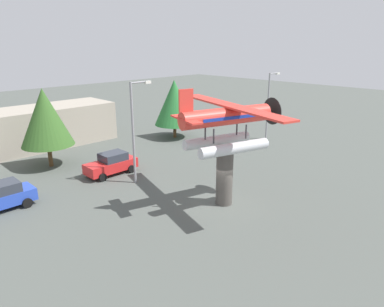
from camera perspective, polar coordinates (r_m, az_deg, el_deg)
name	(u,v)px	position (r m, az deg, el deg)	size (l,w,h in m)	color
ground_plane	(224,203)	(23.80, 5.16, -8.04)	(140.00, 140.00, 0.00)	#4C514C
display_pedestal	(224,177)	(23.05, 5.29, -3.83)	(1.10, 1.10, 3.76)	#4C4742
floatplane_monument	(228,124)	(22.08, 5.83, 4.84)	(7.19, 10.28, 4.00)	silver
car_near_blue	(0,197)	(25.63, -28.74, -6.19)	(4.20, 2.02, 1.76)	#2847B7
car_mid_red	(112,164)	(29.20, -12.94, -1.61)	(4.20, 2.02, 1.76)	red
streetlight_primary	(135,126)	(26.13, -9.26, 4.51)	(1.84, 0.28, 7.64)	gray
streetlight_secondary	(269,101)	(39.27, 12.43, 8.36)	(1.84, 0.28, 7.20)	gray
storefront_building	(41,127)	(39.07, -23.29, 3.98)	(14.49, 5.29, 4.03)	#9E9384
tree_east	(45,117)	(31.79, -22.75, 5.44)	(4.33, 4.33, 6.73)	brown
tree_center_back	(174,103)	(38.98, -2.88, 8.27)	(4.42, 4.42, 6.41)	brown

